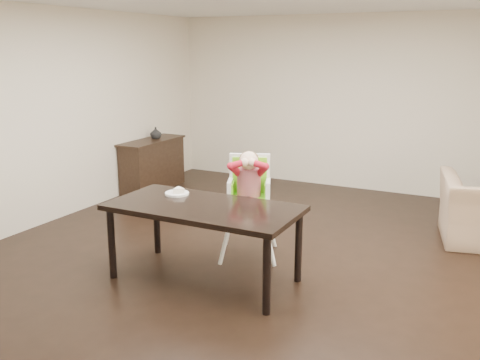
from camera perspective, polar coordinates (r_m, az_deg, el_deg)
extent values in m
plane|color=black|center=(5.66, 2.01, -8.83)|extent=(7.00, 7.00, 0.00)
cube|color=beige|center=(8.57, 12.11, 8.01)|extent=(6.00, 0.02, 2.70)
cube|color=beige|center=(7.08, -20.64, 6.23)|extent=(0.02, 7.00, 2.70)
cube|color=black|center=(5.05, -3.89, -2.97)|extent=(1.80, 0.90, 0.05)
cylinder|color=black|center=(5.34, -13.52, -6.62)|extent=(0.07, 0.07, 0.70)
cylinder|color=black|center=(4.51, 2.86, -10.14)|extent=(0.07, 0.07, 0.70)
cylinder|color=black|center=(5.89, -8.88, -4.45)|extent=(0.07, 0.07, 0.70)
cylinder|color=black|center=(5.15, 6.26, -7.09)|extent=(0.07, 0.07, 0.70)
cylinder|color=white|center=(5.57, -1.44, -5.84)|extent=(0.06, 0.06, 0.61)
cylinder|color=white|center=(5.55, 3.06, -5.95)|extent=(0.06, 0.06, 0.61)
cylinder|color=white|center=(5.98, -1.03, -4.44)|extent=(0.06, 0.06, 0.61)
cylinder|color=white|center=(5.96, 3.15, -4.53)|extent=(0.06, 0.06, 0.61)
cube|color=white|center=(5.67, 0.94, -2.26)|extent=(0.55, 0.53, 0.05)
cube|color=#74D61B|center=(5.66, 0.95, -1.89)|extent=(0.45, 0.44, 0.03)
cube|color=white|center=(5.77, 1.05, 0.60)|extent=(0.42, 0.22, 0.46)
cube|color=#74D61B|center=(5.74, 1.03, 0.42)|extent=(0.35, 0.16, 0.41)
cube|color=black|center=(5.66, 0.27, 0.24)|extent=(0.11, 0.19, 0.02)
cube|color=black|center=(5.66, 1.70, 0.21)|extent=(0.11, 0.19, 0.02)
cylinder|color=#A9131A|center=(5.61, 0.95, -0.28)|extent=(0.33, 0.33, 0.29)
sphere|color=beige|center=(5.54, 0.95, 2.06)|extent=(0.26, 0.26, 0.20)
ellipsoid|color=brown|center=(5.56, 0.97, 2.34)|extent=(0.26, 0.25, 0.15)
sphere|color=beige|center=(5.44, 0.49, 1.90)|extent=(0.11, 0.11, 0.09)
sphere|color=beige|center=(5.44, 1.29, 1.89)|extent=(0.11, 0.11, 0.09)
cylinder|color=white|center=(5.42, -6.75, -1.46)|extent=(0.28, 0.28, 0.02)
torus|color=white|center=(5.42, -6.75, -1.35)|extent=(0.28, 0.28, 0.01)
cube|color=black|center=(8.56, -9.30, 1.54)|extent=(0.40, 1.20, 0.76)
cube|color=black|center=(8.48, -9.41, 4.15)|extent=(0.44, 1.26, 0.03)
imported|color=#99999E|center=(8.56, -8.97, 4.96)|extent=(0.22, 0.22, 0.18)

